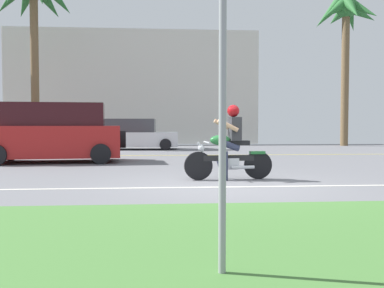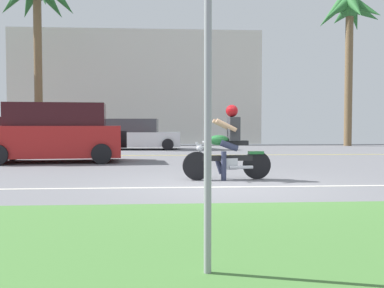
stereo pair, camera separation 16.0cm
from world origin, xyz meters
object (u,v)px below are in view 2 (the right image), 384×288
at_px(parked_car_0, 23,135).
at_px(palm_tree_1, 37,3).
at_px(parked_car_1, 137,135).
at_px(motorcyclist, 228,148).
at_px(street_sign, 208,59).
at_px(palm_tree_2, 350,20).
at_px(suv_nearby, 56,134).

bearing_deg(parked_car_0, palm_tree_1, 89.89).
distance_m(parked_car_1, palm_tree_1, 9.12).
height_order(motorcyclist, parked_car_1, motorcyclist).
bearing_deg(parked_car_1, palm_tree_1, 157.96).
relative_size(motorcyclist, street_sign, 0.70).
xyz_separation_m(palm_tree_2, street_sign, (-10.43, -21.35, -5.50)).
relative_size(parked_car_0, parked_car_1, 0.99).
xyz_separation_m(parked_car_0, street_sign, (7.07, -18.01, 1.00)).
bearing_deg(parked_car_0, motorcyclist, -55.04).
bearing_deg(palm_tree_2, street_sign, -116.03).
xyz_separation_m(suv_nearby, parked_car_1, (2.21, 7.24, -0.23)).
bearing_deg(parked_car_0, street_sign, -68.56).
bearing_deg(palm_tree_2, motorcyclist, -121.79).
bearing_deg(palm_tree_1, palm_tree_2, 2.14).
relative_size(parked_car_0, palm_tree_1, 0.45).
bearing_deg(suv_nearby, motorcyclist, -44.83).
bearing_deg(motorcyclist, parked_car_1, 102.82).
height_order(suv_nearby, palm_tree_2, palm_tree_2).
relative_size(suv_nearby, parked_car_1, 1.07).
bearing_deg(palm_tree_2, palm_tree_1, -177.86).
bearing_deg(suv_nearby, palm_tree_1, 108.66).
relative_size(suv_nearby, palm_tree_1, 0.49).
height_order(motorcyclist, parked_car_0, motorcyclist).
xyz_separation_m(motorcyclist, street_sign, (-1.11, -6.31, 1.04)).
distance_m(parked_car_1, street_sign, 18.62).
bearing_deg(suv_nearby, palm_tree_2, 35.16).
relative_size(palm_tree_2, street_sign, 3.03).
bearing_deg(palm_tree_1, parked_car_1, -22.04).
height_order(motorcyclist, palm_tree_2, palm_tree_2).
bearing_deg(suv_nearby, street_sign, -70.99).
xyz_separation_m(parked_car_1, street_sign, (1.67, -18.51, 1.04)).
bearing_deg(palm_tree_1, street_sign, -71.15).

